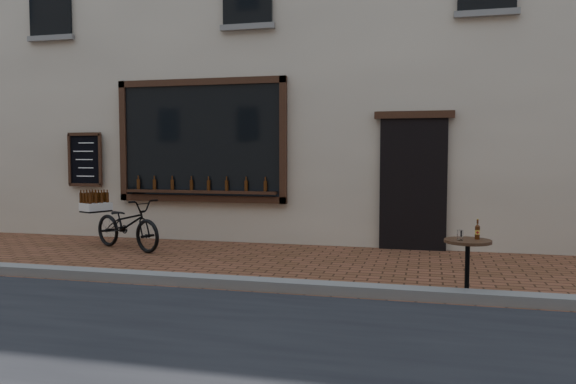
# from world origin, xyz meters

# --- Properties ---
(ground) EXTENTS (90.00, 90.00, 0.00)m
(ground) POSITION_xyz_m (0.00, 0.00, 0.00)
(ground) COLOR brown
(ground) RESTS_ON ground
(kerb) EXTENTS (90.00, 0.25, 0.12)m
(kerb) POSITION_xyz_m (0.00, 0.20, 0.06)
(kerb) COLOR slate
(kerb) RESTS_ON ground
(shop_building) EXTENTS (28.00, 6.20, 10.00)m
(shop_building) POSITION_xyz_m (0.00, 6.50, 5.00)
(shop_building) COLOR beige
(shop_building) RESTS_ON ground
(cargo_bicycle) EXTENTS (1.97, 1.25, 0.92)m
(cargo_bicycle) POSITION_xyz_m (-2.79, 2.31, 0.44)
(cargo_bicycle) COLOR black
(cargo_bicycle) RESTS_ON ground
(bistro_table) EXTENTS (0.52, 0.52, 0.89)m
(bistro_table) POSITION_xyz_m (2.59, 0.35, 0.47)
(bistro_table) COLOR black
(bistro_table) RESTS_ON ground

